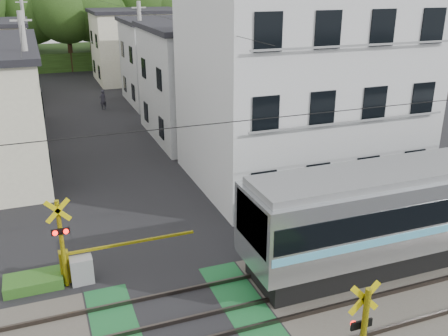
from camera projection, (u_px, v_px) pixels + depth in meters
name	position (u px, v px, depth m)	size (l,w,h in m)	color
ground	(189.00, 332.00, 13.91)	(120.00, 120.00, 0.00)	black
track_bed	(189.00, 331.00, 13.90)	(120.00, 120.00, 0.14)	#47423A
crossing_signal_far	(78.00, 263.00, 16.00)	(4.74, 0.65, 3.09)	yellow
apartment_block	(301.00, 84.00, 23.41)	(10.20, 8.36, 9.30)	silver
houses_row	(85.00, 70.00, 35.53)	(22.07, 31.35, 6.80)	silver
tree_hill	(63.00, 15.00, 53.95)	(40.00, 13.23, 11.15)	#2A4918
catenary	(381.00, 181.00, 14.64)	(60.00, 5.04, 7.00)	#2D2D33
utility_poles	(68.00, 65.00, 32.25)	(7.90, 42.00, 8.00)	#A5A5A0
pedestrian	(103.00, 100.00, 37.74)	(0.55, 0.36, 1.51)	#31303C
weed_patches	(248.00, 315.00, 14.35)	(10.25, 8.80, 0.40)	#2D5E1E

